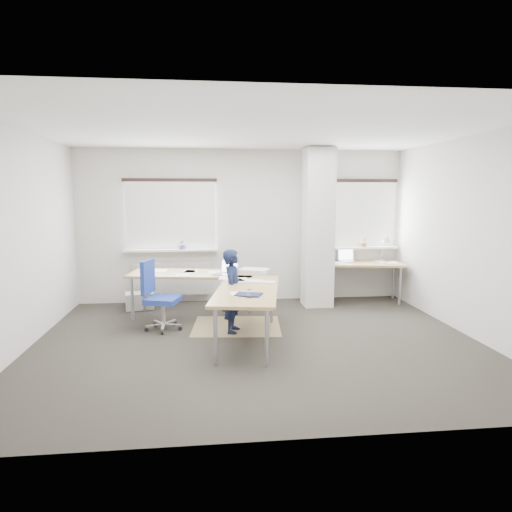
{
  "coord_description": "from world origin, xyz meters",
  "views": [
    {
      "loc": [
        -0.68,
        -5.93,
        2.0
      ],
      "look_at": [
        0.08,
        0.9,
        1.05
      ],
      "focal_mm": 32.0,
      "sensor_mm": 36.0,
      "label": 1
    }
  ],
  "objects": [
    {
      "name": "person",
      "position": [
        -0.3,
        0.49,
        0.6
      ],
      "size": [
        0.38,
        0.49,
        1.21
      ],
      "primitive_type": "imported",
      "rotation": [
        0.0,
        0.0,
        1.36
      ],
      "color": "black",
      "rests_on": "ground"
    },
    {
      "name": "room_shell",
      "position": [
        0.18,
        0.45,
        1.75
      ],
      "size": [
        6.04,
        5.04,
        2.82
      ],
      "color": "beige",
      "rests_on": "ground"
    },
    {
      "name": "white_crate",
      "position": [
        -1.84,
        2.03,
        0.14
      ],
      "size": [
        0.53,
        0.41,
        0.28
      ],
      "primitive_type": "cube",
      "rotation": [
        0.0,
        0.0,
        0.19
      ],
      "color": "white",
      "rests_on": "ground"
    },
    {
      "name": "desk_side",
      "position": [
        2.26,
        2.16,
        0.69
      ],
      "size": [
        1.5,
        0.93,
        1.22
      ],
      "rotation": [
        0.0,
        0.0,
        -0.17
      ],
      "color": "olive",
      "rests_on": "ground"
    },
    {
      "name": "floor_mat",
      "position": [
        -0.23,
        0.77,
        0.0
      ],
      "size": [
        1.4,
        1.22,
        0.01
      ],
      "primitive_type": "cube",
      "rotation": [
        0.0,
        0.0,
        -0.09
      ],
      "color": "#927B4F",
      "rests_on": "ground"
    },
    {
      "name": "desk_main",
      "position": [
        -0.46,
        0.73,
        0.69
      ],
      "size": [
        2.4,
        2.98,
        0.96
      ],
      "rotation": [
        0.0,
        0.0,
        -0.17
      ],
      "color": "olive",
      "rests_on": "ground"
    },
    {
      "name": "task_chair",
      "position": [
        -1.35,
        0.72,
        0.29
      ],
      "size": [
        0.59,
        0.57,
        1.03
      ],
      "rotation": [
        0.0,
        0.0,
        -0.3
      ],
      "color": "navy",
      "rests_on": "ground"
    },
    {
      "name": "ground",
      "position": [
        0.0,
        0.0,
        0.0
      ],
      "size": [
        6.0,
        6.0,
        0.0
      ],
      "primitive_type": "plane",
      "color": "#292521",
      "rests_on": "ground"
    }
  ]
}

